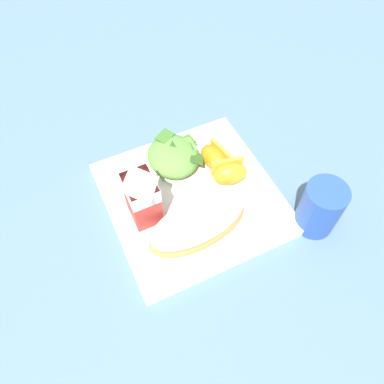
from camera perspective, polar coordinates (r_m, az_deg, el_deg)
The scene contains 8 objects.
ground at distance 0.66m, azimuth -0.00°, elevation -1.28°, with size 3.00×3.00×0.00m, color slate.
white_plate at distance 0.65m, azimuth -0.00°, elevation -0.89°, with size 0.28×0.28×0.02m, color white.
cheesy_pizza_bread at distance 0.59m, azimuth 0.91°, elevation -4.90°, with size 0.10×0.18×0.04m.
green_salad_pile at distance 0.67m, azimuth -2.95°, elevation 5.47°, with size 0.10×0.10×0.04m.
milk_carton at distance 0.58m, azimuth -7.58°, elevation -0.54°, with size 0.06×0.05×0.11m.
orange_wedge_front at distance 0.65m, azimuth 5.66°, elevation 2.98°, with size 0.05×0.07×0.04m.
orange_wedge_middle at distance 0.67m, azimuth 3.50°, elevation 5.27°, with size 0.07×0.05×0.04m.
drinking_blue_cup at distance 0.63m, azimuth 18.85°, elevation -2.31°, with size 0.07×0.07×0.09m, color #284CA3.
Camera 1 is at (-0.32, 0.15, 0.55)m, focal length 35.15 mm.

